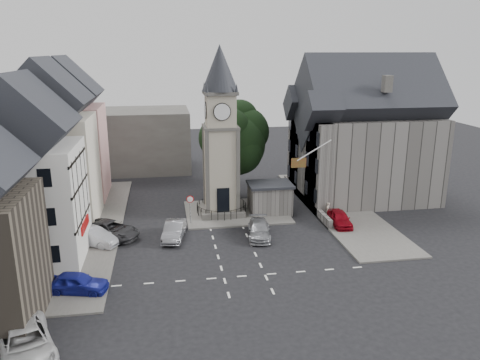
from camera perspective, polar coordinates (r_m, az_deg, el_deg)
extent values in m
plane|color=black|center=(39.34, -0.83, -8.01)|extent=(120.00, 120.00, 0.00)
cube|color=#595651|center=(45.09, -18.00, -5.55)|extent=(6.00, 30.00, 0.14)
cube|color=#595651|center=(49.49, 11.66, -3.20)|extent=(6.00, 26.00, 0.14)
cube|color=#595651|center=(46.87, -0.46, -3.92)|extent=(10.00, 8.00, 0.16)
cube|color=silver|center=(34.43, 0.55, -11.63)|extent=(20.00, 8.00, 0.01)
cube|color=#4C4944|center=(46.59, -2.28, -3.71)|extent=(4.20, 4.20, 0.70)
torus|color=black|center=(46.35, -2.29, -2.86)|extent=(4.86, 4.86, 0.06)
cube|color=#ACA78B|center=(45.34, -2.34, 1.49)|extent=(3.00, 3.00, 8.00)
cube|color=black|center=(44.73, -2.08, -2.44)|extent=(1.20, 0.25, 2.40)
cube|color=#4C4944|center=(44.53, -2.40, 6.48)|extent=(3.30, 3.30, 0.25)
cube|color=#ACA78B|center=(44.30, -2.42, 8.53)|extent=(2.70, 2.70, 3.20)
cylinder|color=white|center=(42.92, -2.20, 8.30)|extent=(1.50, 0.12, 1.50)
cube|color=#4C4944|center=(44.13, -2.45, 10.59)|extent=(3.10, 3.10, 0.30)
cone|color=#21242A|center=(43.99, -2.48, 13.51)|extent=(3.40, 3.40, 4.20)
cube|color=#585551|center=(46.58, 3.65, -2.37)|extent=(4.00, 3.00, 2.80)
cube|color=#21242A|center=(46.12, 3.69, -0.54)|extent=(4.30, 3.30, 0.25)
cylinder|color=black|center=(51.02, -0.77, 0.21)|extent=(0.70, 0.70, 4.40)
cylinder|color=black|center=(43.68, -6.07, -3.87)|extent=(0.10, 0.10, 2.50)
cone|color=#A50C0C|center=(43.19, -6.11, -2.35)|extent=(0.70, 0.06, 0.70)
cone|color=white|center=(43.17, -6.11, -2.36)|extent=(0.54, 0.04, 0.54)
cube|color=#D69993|center=(53.74, -20.10, 3.11)|extent=(7.50, 7.00, 10.00)
cube|color=#EEDEC7|center=(46.11, -21.84, 0.98)|extent=(7.50, 7.00, 10.00)
cube|color=silver|center=(38.76, -24.18, -2.69)|extent=(7.50, 7.00, 9.00)
cube|color=#4C4944|center=(65.08, -15.13, 4.67)|extent=(20.00, 10.00, 8.00)
cube|color=#585551|center=(52.49, 14.87, 2.71)|extent=(14.00, 10.00, 9.00)
cube|color=#585551|center=(47.07, 9.66, 1.55)|extent=(1.60, 4.40, 9.00)
cube|color=#585551|center=(53.56, 7.27, 3.36)|extent=(1.60, 4.40, 9.00)
cube|color=#585551|center=(50.28, 7.90, -2.26)|extent=(0.40, 16.00, 0.90)
cylinder|color=white|center=(42.72, 9.02, 3.59)|extent=(3.17, 0.10, 1.89)
plane|color=#B21414|center=(42.54, 7.17, 2.09)|extent=(1.40, 0.00, 1.40)
imported|color=#1B2298|center=(33.83, -19.29, -11.75)|extent=(4.46, 2.60, 1.43)
imported|color=#B3B4BB|center=(41.01, -17.48, -6.62)|extent=(4.74, 3.61, 1.50)
imported|color=#2C2C2F|center=(42.12, -15.54, -5.86)|extent=(5.82, 5.24, 1.50)
imported|color=gray|center=(40.91, -8.03, -6.10)|extent=(2.35, 4.67, 1.47)
imported|color=#93959A|center=(40.88, 2.34, -6.06)|extent=(2.56, 4.83, 1.33)
imported|color=maroon|center=(44.35, 12.06, -4.60)|extent=(1.94, 4.18, 1.39)
imported|color=silver|center=(28.53, -24.68, -17.63)|extent=(4.60, 6.30, 1.59)
imported|color=beige|center=(46.16, 10.63, -3.62)|extent=(0.65, 0.65, 1.53)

